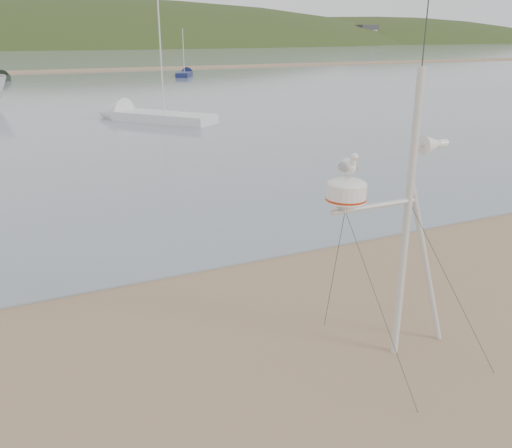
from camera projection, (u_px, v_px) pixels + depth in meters
name	position (u px, v px, depth m)	size (l,w,h in m)	color
ground	(161.00, 415.00, 7.05)	(560.00, 560.00, 0.00)	#896A4F
sandbar	(4.00, 73.00, 66.70)	(560.00, 7.00, 0.07)	#896A4F
hill_ridge	(49.00, 96.00, 221.41)	(620.00, 180.00, 80.00)	#243415
far_cottages	(1.00, 35.00, 174.01)	(294.40, 6.30, 8.00)	beige
mast_rig	(400.00, 281.00, 7.95)	(2.31, 2.46, 5.21)	beige
sailboat_blue_far	(186.00, 73.00, 62.40)	(3.74, 5.55, 5.57)	#151D4A
sailboat_dark_mid	(0.00, 78.00, 55.79)	(3.70, 6.82, 6.63)	black
sailboat_white_near	(134.00, 115.00, 30.74)	(6.26, 7.13, 7.59)	silver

